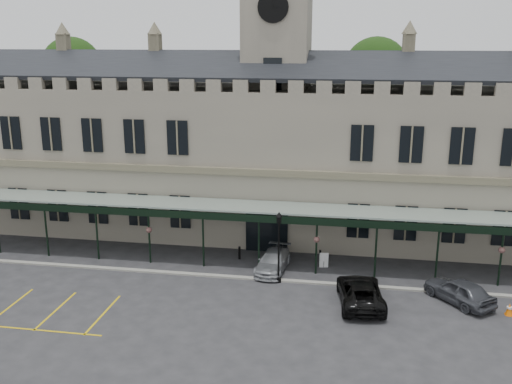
% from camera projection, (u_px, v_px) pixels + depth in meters
% --- Properties ---
extents(ground, '(140.00, 140.00, 0.00)m').
position_uv_depth(ground, '(239.00, 317.00, 33.35)').
color(ground, '#29292B').
extents(station_building, '(60.00, 10.36, 17.30)m').
position_uv_depth(station_building, '(276.00, 156.00, 46.82)').
color(station_building, slate).
rests_on(station_building, ground).
extents(clock_tower, '(5.60, 5.60, 24.80)m').
position_uv_depth(clock_tower, '(277.00, 73.00, 45.17)').
color(clock_tower, slate).
rests_on(clock_tower, ground).
extents(canopy, '(50.00, 4.10, 4.30)m').
position_uv_depth(canopy, '(259.00, 236.00, 39.83)').
color(canopy, '#8C9E93').
rests_on(canopy, ground).
extents(kerb, '(60.00, 0.40, 0.12)m').
position_uv_depth(kerb, '(255.00, 278.00, 38.57)').
color(kerb, gray).
rests_on(kerb, ground).
extents(parking_markings, '(16.00, 6.00, 0.01)m').
position_uv_depth(parking_markings, '(5.00, 310.00, 34.18)').
color(parking_markings, gold).
rests_on(parking_markings, ground).
extents(tree_behind_left, '(6.00, 6.00, 16.00)m').
position_uv_depth(tree_behind_left, '(72.00, 69.00, 57.37)').
color(tree_behind_left, '#332314').
rests_on(tree_behind_left, ground).
extents(tree_behind_mid, '(6.00, 6.00, 16.00)m').
position_uv_depth(tree_behind_mid, '(376.00, 72.00, 52.53)').
color(tree_behind_mid, '#332314').
rests_on(tree_behind_mid, ground).
extents(lamp_post_mid, '(0.47, 0.47, 4.92)m').
position_uv_depth(lamp_post_mid, '(279.00, 241.00, 37.39)').
color(lamp_post_mid, black).
rests_on(lamp_post_mid, ground).
extents(traffic_cone, '(0.47, 0.47, 0.74)m').
position_uv_depth(traffic_cone, '(509.00, 309.00, 33.50)').
color(traffic_cone, orange).
rests_on(traffic_cone, ground).
extents(sign_board, '(0.63, 0.15, 1.09)m').
position_uv_depth(sign_board, '(324.00, 260.00, 40.50)').
color(sign_board, black).
rests_on(sign_board, ground).
extents(bollard_left, '(0.17, 0.17, 0.97)m').
position_uv_depth(bollard_left, '(239.00, 253.00, 42.03)').
color(bollard_left, black).
rests_on(bollard_left, ground).
extents(bollard_right, '(0.16, 0.16, 0.91)m').
position_uv_depth(bollard_right, '(320.00, 256.00, 41.45)').
color(bollard_right, black).
rests_on(bollard_right, ground).
extents(car_taxi, '(2.34, 4.84, 1.36)m').
position_uv_depth(car_taxi, '(273.00, 261.00, 39.91)').
color(car_taxi, '#97999E').
rests_on(car_taxi, ground).
extents(car_van, '(3.18, 5.82, 1.54)m').
position_uv_depth(car_van, '(360.00, 292.00, 34.85)').
color(car_van, black).
rests_on(car_van, ground).
extents(car_right_a, '(4.35, 4.76, 1.57)m').
position_uv_depth(car_right_a, '(459.00, 291.00, 35.02)').
color(car_right_a, '#3D3F45').
rests_on(car_right_a, ground).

